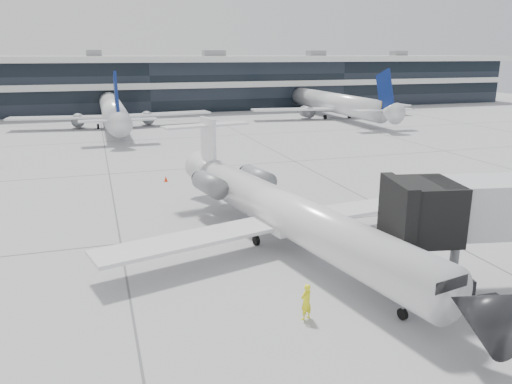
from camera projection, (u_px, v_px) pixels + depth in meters
name	position (u px, v px, depth m)	size (l,w,h in m)	color
ground	(270.00, 227.00, 34.51)	(220.00, 220.00, 0.00)	#98989B
terminal	(145.00, 85.00, 108.37)	(170.00, 22.00, 10.00)	black
bg_jet_center	(114.00, 127.00, 82.58)	(32.00, 40.00, 9.60)	silver
bg_jet_right	(332.00, 117.00, 94.42)	(32.00, 40.00, 9.60)	silver
regional_jet	(286.00, 211.00, 30.47)	(23.34, 29.09, 6.75)	silver
ramp_worker	(306.00, 302.00, 22.38)	(0.63, 0.41, 1.72)	#FFFC1A
baggage_tug	(497.00, 315.00, 21.80)	(1.24, 1.99, 1.23)	white
traffic_cone	(166.00, 179.00, 46.91)	(0.39, 0.39, 0.55)	#F5360C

